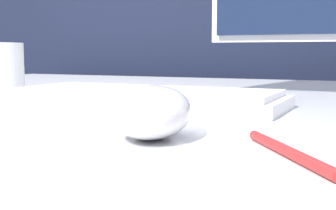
# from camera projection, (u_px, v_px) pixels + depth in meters

# --- Properties ---
(partition_panel) EXTENTS (5.00, 0.03, 1.40)m
(partition_panel) POSITION_uv_depth(u_px,v_px,m) (282.00, 88.00, 1.36)
(partition_panel) COLOR black
(partition_panel) RESTS_ON ground_plane
(computer_mouse_near) EXTENTS (0.09, 0.13, 0.04)m
(computer_mouse_near) POSITION_uv_depth(u_px,v_px,m) (152.00, 112.00, 0.40)
(computer_mouse_near) COLOR white
(computer_mouse_near) RESTS_ON desk
(keyboard) EXTENTS (0.37, 0.15, 0.02)m
(keyboard) POSITION_uv_depth(u_px,v_px,m) (147.00, 98.00, 0.63)
(keyboard) COLOR silver
(keyboard) RESTS_ON desk
(mug) EXTENTS (0.08, 0.08, 0.09)m
(mug) POSITION_uv_depth(u_px,v_px,m) (0.00, 69.00, 0.81)
(mug) COLOR white
(mug) RESTS_ON desk
(pen) EXTENTS (0.08, 0.12, 0.01)m
(pen) POSITION_uv_depth(u_px,v_px,m) (288.00, 152.00, 0.33)
(pen) COLOR red
(pen) RESTS_ON desk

